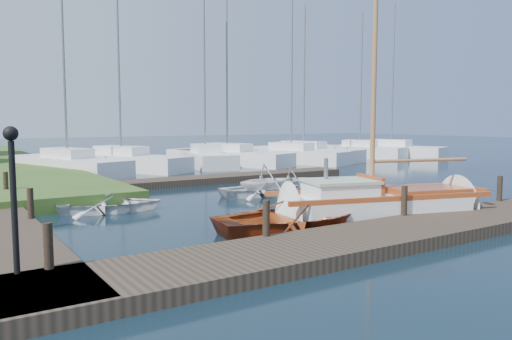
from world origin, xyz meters
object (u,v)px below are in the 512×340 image
tender_c (261,187)px  tender_d (293,177)px  dinghy (296,214)px  marina_boat_3 (227,156)px  mooring_post_3 (500,188)px  marina_boat_7 (391,150)px  sailboat (382,207)px  mooring_post_0 (48,246)px  mooring_post_5 (6,183)px  marina_boat_0 (67,164)px  marina_boat_6 (360,150)px  marina_boat_1 (121,160)px  mooring_post_4 (31,203)px  tender_a (110,201)px  marina_boat_4 (291,155)px  lamp_post (13,180)px  tender_b (268,178)px  mooring_post_1 (266,218)px  mooring_post_2 (404,201)px  marina_boat_5 (304,152)px  marina_boat_2 (205,157)px

tender_c → tender_d: bearing=-62.4°
dinghy → marina_boat_3: (8.58, 18.48, 0.14)m
mooring_post_3 → marina_boat_7: 24.59m
sailboat → mooring_post_0: bearing=-157.6°
mooring_post_5 → marina_boat_0: 9.84m
marina_boat_6 → mooring_post_3: bearing=126.0°
sailboat → marina_boat_1: size_ratio=0.93×
mooring_post_4 → sailboat: (8.79, -3.97, -0.36)m
tender_a → marina_boat_4: bearing=-39.3°
tender_d → marina_boat_3: 12.67m
mooring_post_4 → lamp_post: bearing=-101.3°
tender_c → mooring_post_4: bearing=109.4°
marina_boat_4 → marina_boat_1: bearing=64.3°
tender_a → tender_d: (7.97, 1.05, 0.20)m
tender_d → marina_boat_1: 12.66m
marina_boat_6 → marina_boat_4: bearing=77.8°
marina_boat_1 → tender_c: bearing=160.3°
marina_boat_3 → mooring_post_0: bearing=123.9°
dinghy → marina_boat_4: (12.90, 17.21, 0.13)m
tender_b → marina_boat_6: marina_boat_6 is taller
marina_boat_6 → sailboat: bearing=116.7°
mooring_post_0 → marina_boat_0: 19.52m
sailboat → tender_d: (1.71, 6.52, 0.18)m
mooring_post_1 → mooring_post_4: (-4.00, 5.00, 0.00)m
mooring_post_3 → marina_boat_4: (5.61, 18.36, -0.13)m
mooring_post_3 → tender_a: size_ratio=0.25×
mooring_post_5 → tender_b: bearing=-19.9°
tender_a → marina_boat_7: (26.43, 12.21, 0.25)m
mooring_post_5 → tender_c: size_ratio=0.25×
tender_c → tender_b: bearing=-72.8°
mooring_post_0 → mooring_post_2: size_ratio=1.00×
tender_c → marina_boat_3: marina_boat_3 is taller
mooring_post_4 → marina_boat_6: bearing=28.8°
marina_boat_4 → marina_boat_7: (10.35, 0.35, 0.01)m
marina_boat_4 → marina_boat_5: (2.27, 1.49, -0.01)m
marina_boat_1 → marina_boat_3: 7.08m
mooring_post_2 → tender_d: (1.99, 7.55, -0.17)m
tender_c → marina_boat_2: bearing=-10.6°
mooring_post_5 → marina_boat_1: size_ratio=0.08×
mooring_post_3 → tender_c: (-4.59, 6.78, -0.36)m
marina_boat_3 → marina_boat_6: marina_boat_3 is taller
marina_boat_6 → mooring_post_1: bearing=111.3°
mooring_post_4 → marina_boat_3: 20.45m
dinghy → marina_boat_6: size_ratio=0.38×
mooring_post_2 → marina_boat_2: marina_boat_2 is taller
marina_boat_5 → marina_boat_7: size_ratio=0.92×
mooring_post_1 → marina_boat_6: bearing=41.2°
mooring_post_2 → lamp_post: 9.57m
lamp_post → marina_boat_1: (8.21, 19.78, -1.31)m
mooring_post_0 → marina_boat_6: marina_boat_6 is taller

